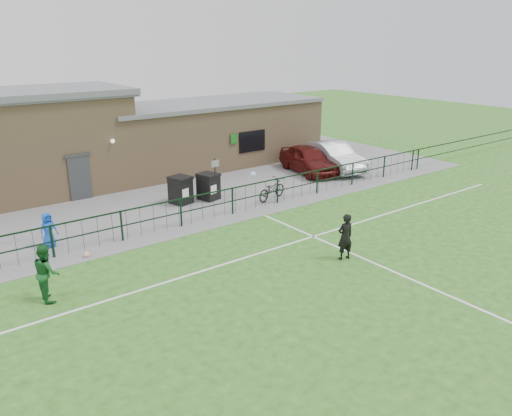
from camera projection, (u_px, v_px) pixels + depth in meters
ground at (356, 292)px, 14.96m from camera, size 90.00×90.00×0.00m
paving_strip at (155, 189)px, 25.15m from camera, size 34.00×13.00×0.02m
pitch_line_touch at (216, 220)px, 20.85m from camera, size 28.00×0.10×0.01m
pitch_line_mid at (273, 249)px, 17.98m from camera, size 28.00×0.10×0.01m
pitch_line_perp at (399, 274)px, 16.10m from camera, size 0.10×16.00×0.01m
perimeter_fence at (213, 205)px, 20.81m from camera, size 28.00×0.10×1.20m
wheelie_bin_left at (181, 191)px, 22.76m from camera, size 0.99×1.06×1.18m
wheelie_bin_right at (208, 187)px, 23.34m from camera, size 0.96×1.03×1.16m
sign_post at (215, 179)px, 23.07m from camera, size 0.07×0.07×2.00m
car_maroon at (308, 159)px, 27.95m from camera, size 2.74×4.73×1.51m
car_silver at (333, 156)px, 28.55m from camera, size 2.74×5.06×1.58m
bicycle_e at (272, 189)px, 23.33m from camera, size 1.97×1.10×0.98m
spectator_child at (48, 230)px, 17.95m from camera, size 0.71×0.54×1.31m
goalkeeper_kick at (342, 235)px, 16.97m from camera, size 1.67×3.94×2.55m
outfield_player at (47, 272)px, 14.29m from camera, size 0.70×0.87×1.70m
ball_ground at (86, 254)px, 17.28m from camera, size 0.21×0.21×0.21m
clubhouse at (111, 138)px, 26.20m from camera, size 24.25×5.40×4.96m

